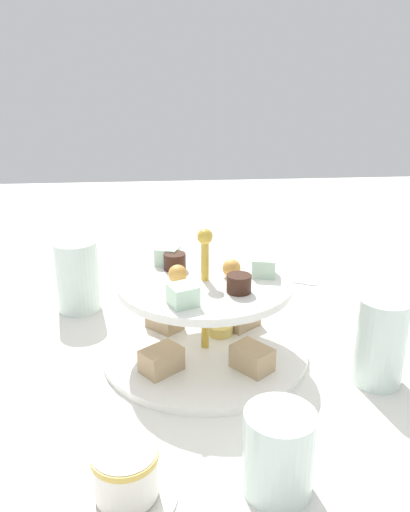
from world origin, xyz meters
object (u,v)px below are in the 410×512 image
Objects in this scene: tiered_serving_stand at (205,321)px; water_glass_tall_right at (78,276)px; water_glass_short_left at (278,452)px; butter_knife_left at (271,277)px; water_glass_mid_back at (380,341)px; teacup_with_saucer at (126,476)px.

tiered_serving_stand reaches higher than water_glass_tall_right.
butter_knife_left is (0.49, -0.11, -0.04)m from water_glass_short_left.
tiered_serving_stand reaches higher than butter_knife_left.
water_glass_tall_right is 0.46m from water_glass_short_left.
water_glass_short_left is (-0.24, -0.04, -0.01)m from tiered_serving_stand.
tiered_serving_stand is 3.38× the size of water_glass_short_left.
tiered_serving_stand is 2.49× the size of water_glass_mid_back.
water_glass_short_left is at bearing -90.49° from teacup_with_saucer.
water_glass_tall_right is 0.67× the size of butter_knife_left.
tiered_serving_stand is at bearing 9.92° from water_glass_short_left.
butter_knife_left is at bearing -25.88° from teacup_with_saucer.
tiered_serving_stand is 3.04× the size of teacup_with_saucer.
water_glass_short_left is 0.90× the size of teacup_with_saucer.
water_glass_tall_right reaches higher than butter_knife_left.
tiered_serving_stand is 1.61× the size of butter_knife_left.
water_glass_short_left is at bearing -170.08° from tiered_serving_stand.
water_glass_mid_back is (-0.34, -0.06, 0.05)m from butter_knife_left.
water_glass_mid_back reaches higher than water_glass_short_left.
water_glass_short_left is at bearing 105.63° from butter_knife_left.
water_glass_tall_right reaches higher than water_glass_short_left.
water_glass_tall_right is 0.46m from water_glass_mid_back.
water_glass_short_left is 0.48× the size of butter_knife_left.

